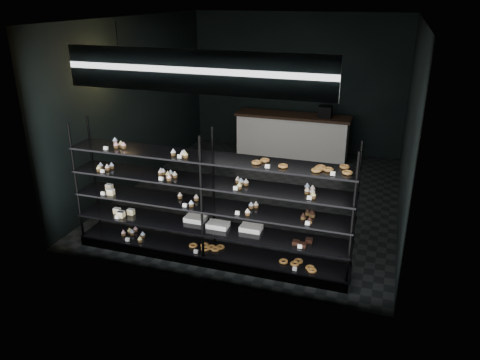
# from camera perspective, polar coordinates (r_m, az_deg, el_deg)

# --- Properties ---
(room) EXTENTS (5.01, 6.01, 3.20)m
(room) POSITION_cam_1_polar(r_m,az_deg,el_deg) (8.42, 2.71, 8.22)
(room) COLOR black
(room) RESTS_ON ground
(display_shelf) EXTENTS (4.00, 0.50, 1.91)m
(display_shelf) POSITION_cam_1_polar(r_m,az_deg,el_deg) (6.60, -4.10, -4.79)
(display_shelf) COLOR black
(display_shelf) RESTS_ON room
(signage) EXTENTS (3.30, 0.05, 0.50)m
(signage) POSITION_cam_1_polar(r_m,az_deg,el_deg) (5.49, -5.62, 13.02)
(signage) COLOR #0C1940
(signage) RESTS_ON room
(pendant_lamp) EXTENTS (0.30, 0.30, 0.88)m
(pendant_lamp) POSITION_cam_1_polar(r_m,az_deg,el_deg) (7.98, -14.43, 13.05)
(pendant_lamp) COLOR black
(pendant_lamp) RESTS_ON room
(service_counter) EXTENTS (2.65, 0.65, 1.23)m
(service_counter) POSITION_cam_1_polar(r_m,az_deg,el_deg) (11.04, 6.45, 5.52)
(service_counter) COLOR silver
(service_counter) RESTS_ON room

